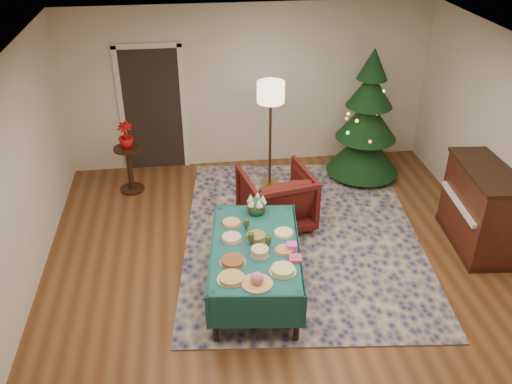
{
  "coord_description": "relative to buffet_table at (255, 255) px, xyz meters",
  "views": [
    {
      "loc": [
        -1.03,
        -5.0,
        4.35
      ],
      "look_at": [
        -0.24,
        0.9,
        0.87
      ],
      "focal_mm": 38.0,
      "sensor_mm": 36.0,
      "label": 1
    }
  ],
  "objects": [
    {
      "name": "gift_box",
      "position": [
        0.4,
        -0.15,
        0.18
      ],
      "size": [
        0.12,
        0.12,
        0.09
      ],
      "primitive_type": "cube",
      "rotation": [
        0.0,
        0.0,
        -0.12
      ],
      "color": "#F544C7",
      "rests_on": "buffet_table"
    },
    {
      "name": "platter_6",
      "position": [
        -0.26,
        0.15,
        0.16
      ],
      "size": [
        0.26,
        0.26,
        0.05
      ],
      "color": "silver",
      "rests_on": "buffet_table"
    },
    {
      "name": "platter_4",
      "position": [
        0.03,
        -0.19,
        0.18
      ],
      "size": [
        0.23,
        0.23,
        0.09
      ],
      "color": "silver",
      "rests_on": "buffet_table"
    },
    {
      "name": "goblet_1",
      "position": [
        0.14,
        -0.07,
        0.22
      ],
      "size": [
        0.07,
        0.07,
        0.16
      ],
      "color": "#2D471E",
      "rests_on": "buffet_table"
    },
    {
      "name": "piano",
      "position": [
        3.07,
        0.61,
        0.01
      ],
      "size": [
        0.74,
        1.38,
        1.15
      ],
      "color": "black",
      "rests_on": "ground"
    },
    {
      "name": "platter_9",
      "position": [
        -0.23,
        0.47,
        0.15
      ],
      "size": [
        0.25,
        0.25,
        0.04
      ],
      "color": "silver",
      "rests_on": "buffet_table"
    },
    {
      "name": "doorway",
      "position": [
        -1.23,
        3.47,
        0.54
      ],
      "size": [
        1.08,
        0.04,
        2.16
      ],
      "color": "black",
      "rests_on": "ground"
    },
    {
      "name": "potted_plant",
      "position": [
        -1.63,
        2.7,
        0.31
      ],
      "size": [
        0.23,
        0.41,
        0.23
      ],
      "primitive_type": "imported",
      "color": "#AE0C0E",
      "rests_on": "side_table"
    },
    {
      "name": "christmas_tree",
      "position": [
        2.15,
        2.69,
        0.42
      ],
      "size": [
        1.49,
        1.49,
        2.16
      ],
      "color": "black",
      "rests_on": "ground"
    },
    {
      "name": "room_shell",
      "position": [
        0.37,
        -0.01,
        0.8
      ],
      "size": [
        7.0,
        7.0,
        7.0
      ],
      "color": "#593319",
      "rests_on": "ground"
    },
    {
      "name": "centerpiece",
      "position": [
        0.11,
        0.68,
        0.26
      ],
      "size": [
        0.25,
        0.25,
        0.29
      ],
      "color": "#1E4C1E",
      "rests_on": "buffet_table"
    },
    {
      "name": "goblet_0",
      "position": [
        -0.07,
        0.31,
        0.22
      ],
      "size": [
        0.07,
        0.07,
        0.16
      ],
      "color": "#2D471E",
      "rests_on": "buffet_table"
    },
    {
      "name": "goblet_2",
      "position": [
        -0.05,
        0.01,
        0.22
      ],
      "size": [
        0.07,
        0.07,
        0.16
      ],
      "color": "#2D471E",
      "rests_on": "buffet_table"
    },
    {
      "name": "platter_3",
      "position": [
        -0.28,
        -0.29,
        0.16
      ],
      "size": [
        0.3,
        0.3,
        0.05
      ],
      "color": "silver",
      "rests_on": "buffet_table"
    },
    {
      "name": "buffet_table",
      "position": [
        0.0,
        0.0,
        0.0
      ],
      "size": [
        1.24,
        1.89,
        0.69
      ],
      "color": "black",
      "rests_on": "ground"
    },
    {
      "name": "napkin_stack",
      "position": [
        0.4,
        -0.33,
        0.16
      ],
      "size": [
        0.15,
        0.15,
        0.04
      ],
      "primitive_type": "cube",
      "rotation": [
        0.0,
        0.0,
        -0.12
      ],
      "color": "#D43A73",
      "rests_on": "buffet_table"
    },
    {
      "name": "platter_5",
      "position": [
        0.31,
        -0.16,
        0.15
      ],
      "size": [
        0.23,
        0.23,
        0.04
      ],
      "color": "silver",
      "rests_on": "buffet_table"
    },
    {
      "name": "platter_0",
      "position": [
        -0.33,
        -0.57,
        0.16
      ],
      "size": [
        0.31,
        0.31,
        0.04
      ],
      "color": "silver",
      "rests_on": "buffet_table"
    },
    {
      "name": "platter_1",
      "position": [
        -0.07,
        -0.68,
        0.19
      ],
      "size": [
        0.33,
        0.33,
        0.15
      ],
      "color": "silver",
      "rests_on": "buffet_table"
    },
    {
      "name": "side_table",
      "position": [
        -1.63,
        2.7,
        -0.19
      ],
      "size": [
        0.42,
        0.42,
        0.75
      ],
      "color": "black",
      "rests_on": "ground"
    },
    {
      "name": "platter_8",
      "position": [
        0.36,
        0.18,
        0.15
      ],
      "size": [
        0.26,
        0.26,
        0.04
      ],
      "color": "silver",
      "rests_on": "buffet_table"
    },
    {
      "name": "platter_2",
      "position": [
        0.23,
        -0.52,
        0.16
      ],
      "size": [
        0.29,
        0.29,
        0.06
      ],
      "color": "silver",
      "rests_on": "buffet_table"
    },
    {
      "name": "platter_7",
      "position": [
        0.03,
        0.12,
        0.17
      ],
      "size": [
        0.26,
        0.26,
        0.07
      ],
      "color": "silver",
      "rests_on": "buffet_table"
    },
    {
      "name": "rug",
      "position": [
        0.8,
        1.09,
        -0.54
      ],
      "size": [
        3.63,
        4.52,
        0.02
      ],
      "primitive_type": "cube",
      "rotation": [
        0.0,
        0.0,
        -0.11
      ],
      "color": "#14184D",
      "rests_on": "ground"
    },
    {
      "name": "floor_lamp",
      "position": [
        0.58,
        2.62,
        0.91
      ],
      "size": [
        0.42,
        0.42,
        1.72
      ],
      "color": "#A57F3F",
      "rests_on": "ground"
    },
    {
      "name": "armchair",
      "position": [
        0.49,
        1.42,
        -0.08
      ],
      "size": [
        1.07,
        1.03,
        0.95
      ],
      "primitive_type": "imported",
      "rotation": [
        0.0,
        0.0,
        3.34
      ],
      "color": "#4A130F",
      "rests_on": "ground"
    }
  ]
}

